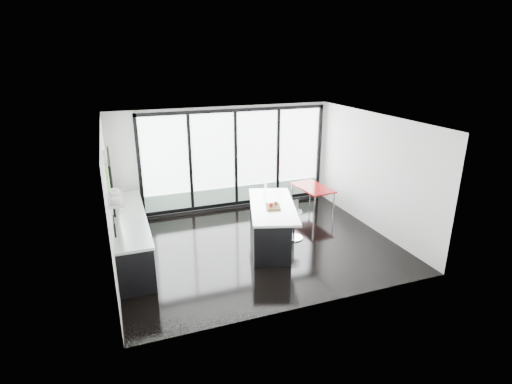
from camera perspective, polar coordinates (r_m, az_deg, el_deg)
name	(u,v)px	position (r m, az deg, el deg)	size (l,w,h in m)	color
floor	(256,244)	(9.14, 0.06, -7.48)	(6.00, 5.00, 0.00)	black
ceiling	(256,121)	(8.27, 0.07, 10.13)	(6.00, 5.00, 0.00)	white
wall_back	(235,163)	(10.96, -3.08, 4.21)	(6.00, 0.09, 2.80)	silver
wall_front	(310,232)	(6.47, 7.79, -5.69)	(6.00, 0.00, 2.80)	silver
wall_left	(110,190)	(8.33, -20.20, 0.20)	(0.26, 5.00, 2.80)	silver
wall_right	(373,172)	(10.00, 16.44, 2.72)	(0.00, 5.00, 2.80)	silver
counter_cabinets	(131,236)	(8.84, -17.45, -6.06)	(0.69, 3.24, 1.36)	black
island	(269,224)	(9.02, 1.85, -4.54)	(1.59, 2.46, 1.21)	black
bar_stool_near	(294,225)	(9.32, 5.44, -4.69)	(0.43, 0.43, 0.68)	silver
bar_stool_far	(285,215)	(9.87, 4.16, -3.32)	(0.42, 0.42, 0.66)	silver
red_table	(312,198)	(11.06, 8.04, -0.91)	(0.71, 1.25, 0.67)	maroon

